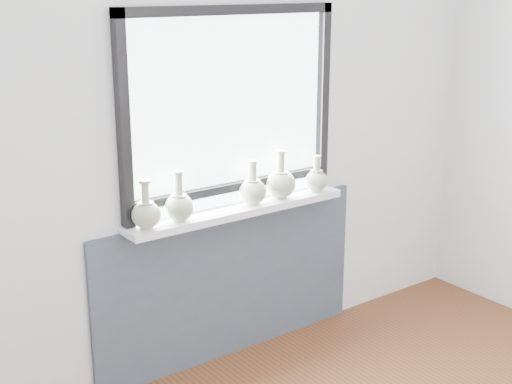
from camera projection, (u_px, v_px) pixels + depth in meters
back_wall at (227, 130)px, 3.79m from camera, size 3.60×0.02×2.60m
apron_panel at (232, 283)px, 4.01m from camera, size 1.70×0.03×0.86m
windowsill at (238, 210)px, 3.83m from camera, size 1.32×0.18×0.04m
window at (231, 105)px, 3.72m from camera, size 1.30×0.06×1.05m
vase_a at (146, 213)px, 3.47m from camera, size 0.15×0.15×0.24m
vase_b at (179, 205)px, 3.58m from camera, size 0.15×0.15×0.26m
vase_c at (253, 190)px, 3.85m from camera, size 0.15×0.15×0.24m
vase_d at (280, 183)px, 3.96m from camera, size 0.17×0.17×0.27m
vase_e at (316, 179)px, 4.09m from camera, size 0.13×0.13×0.21m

